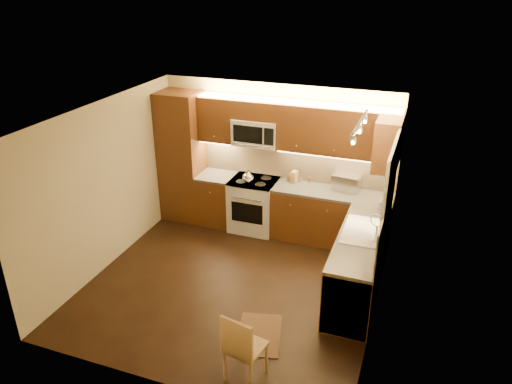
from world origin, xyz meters
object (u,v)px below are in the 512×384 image
at_px(microwave, 256,132).
at_px(soap_bottle, 382,203).
at_px(sink, 363,227).
at_px(toaster_oven, 347,182).
at_px(dining_chair, 246,345).
at_px(kettle, 248,176).
at_px(knife_block, 294,177).
at_px(stove, 254,204).

relative_size(microwave, soap_bottle, 4.00).
height_order(sink, toaster_oven, toaster_oven).
bearing_deg(toaster_oven, soap_bottle, -32.96).
bearing_deg(dining_chair, sink, 78.48).
height_order(soap_bottle, dining_chair, soap_bottle).
distance_m(microwave, toaster_oven, 1.68).
height_order(kettle, knife_block, kettle).
xyz_separation_m(sink, dining_chair, (-0.90, -2.13, -0.54)).
xyz_separation_m(microwave, toaster_oven, (1.53, 0.06, -0.69)).
distance_m(microwave, kettle, 0.74).
relative_size(toaster_oven, dining_chair, 0.50).
relative_size(stove, microwave, 1.21).
bearing_deg(stove, soap_bottle, -8.84).
xyz_separation_m(toaster_oven, dining_chair, (-0.43, -3.46, -0.59)).
xyz_separation_m(toaster_oven, soap_bottle, (0.62, -0.53, -0.04)).
distance_m(stove, dining_chair, 3.44).
distance_m(sink, kettle, 2.32).
bearing_deg(dining_chair, stove, 119.97).
relative_size(toaster_oven, knife_block, 2.25).
distance_m(sink, soap_bottle, 0.81).
xyz_separation_m(sink, knife_block, (-1.35, 1.31, 0.02)).
bearing_deg(knife_block, toaster_oven, 10.53).
height_order(knife_block, soap_bottle, knife_block).
bearing_deg(sink, soap_bottle, 78.91).
height_order(stove, dining_chair, stove).
bearing_deg(stove, kettle, -130.63).
xyz_separation_m(kettle, toaster_oven, (1.60, 0.28, 0.01)).
xyz_separation_m(knife_block, soap_bottle, (1.50, -0.52, -0.00)).
relative_size(microwave, kettle, 3.86).
height_order(stove, kettle, kettle).
height_order(stove, knife_block, knife_block).
bearing_deg(microwave, soap_bottle, -12.30).
distance_m(stove, knife_block, 0.87).
distance_m(sink, dining_chair, 2.38).
xyz_separation_m(toaster_oven, knife_block, (-0.88, -0.01, -0.03)).
relative_size(kettle, dining_chair, 0.22).
bearing_deg(microwave, stove, -90.00).
height_order(microwave, dining_chair, microwave).
bearing_deg(toaster_oven, stove, -165.00).
distance_m(soap_bottle, dining_chair, 3.16).
xyz_separation_m(sink, kettle, (-2.07, 1.04, 0.04)).
relative_size(sink, soap_bottle, 4.53).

